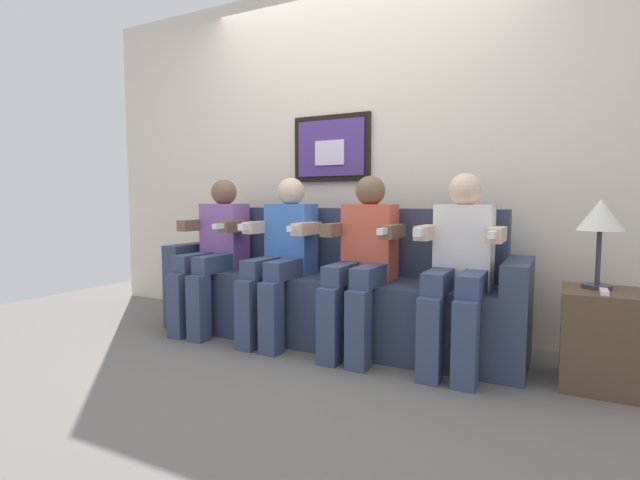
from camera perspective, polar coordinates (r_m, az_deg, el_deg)
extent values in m
plane|color=#66605B|center=(3.02, -1.35, -13.58)|extent=(6.36, 6.36, 0.00)
cube|color=beige|center=(3.57, 4.62, 10.38)|extent=(4.89, 0.05, 2.60)
cube|color=black|center=(3.62, 1.43, 11.11)|extent=(0.63, 0.03, 0.50)
cube|color=#4C337F|center=(3.61, 1.32, 11.14)|extent=(0.55, 0.02, 0.42)
cube|color=silver|center=(3.59, 1.20, 10.59)|extent=(0.24, 0.02, 0.18)
cube|color=#333D56|center=(3.21, 1.16, -8.31)|extent=(2.21, 0.58, 0.45)
cube|color=#333D56|center=(3.33, 2.85, 0.03)|extent=(2.21, 0.14, 0.45)
cube|color=#333D56|center=(3.84, -14.80, -4.97)|extent=(0.14, 0.58, 0.62)
cube|color=#333D56|center=(2.88, 22.88, -8.45)|extent=(0.14, 0.58, 0.62)
cube|color=#8C59A5|center=(3.60, -11.54, 0.53)|extent=(0.32, 0.20, 0.48)
sphere|color=brown|center=(3.59, -11.63, 5.72)|extent=(0.19, 0.19, 0.19)
cube|color=#38476B|center=(3.52, -14.68, -2.56)|extent=(0.12, 0.40, 0.12)
cube|color=#38476B|center=(3.41, -12.43, -2.76)|extent=(0.12, 0.40, 0.12)
cube|color=#38476B|center=(3.43, -16.84, -7.64)|extent=(0.12, 0.12, 0.45)
cube|color=#38476B|center=(3.31, -14.58, -8.05)|extent=(0.12, 0.12, 0.45)
cube|color=brown|center=(3.63, -15.09, 1.76)|extent=(0.08, 0.28, 0.08)
cube|color=brown|center=(3.38, -10.34, 1.64)|extent=(0.08, 0.28, 0.08)
cube|color=white|center=(3.26, -12.06, 1.67)|extent=(0.04, 0.13, 0.04)
cube|color=#3F72CC|center=(3.26, -3.52, 0.19)|extent=(0.32, 0.20, 0.48)
sphere|color=beige|center=(3.25, -3.55, 5.91)|extent=(0.19, 0.19, 0.19)
cube|color=#38476B|center=(3.16, -6.77, -3.26)|extent=(0.12, 0.40, 0.12)
cube|color=#38476B|center=(3.07, -3.98, -3.49)|extent=(0.12, 0.40, 0.12)
cube|color=#38476B|center=(3.06, -8.84, -9.01)|extent=(0.12, 0.12, 0.45)
cube|color=#38476B|center=(2.96, -5.99, -9.45)|extent=(0.12, 0.12, 0.45)
cube|color=beige|center=(3.26, -7.48, 1.57)|extent=(0.08, 0.28, 0.08)
cube|color=beige|center=(3.06, -1.63, 1.39)|extent=(0.08, 0.28, 0.08)
cube|color=white|center=(2.92, -3.15, 1.42)|extent=(0.04, 0.13, 0.04)
cube|color=white|center=(3.13, -9.15, 1.60)|extent=(0.04, 0.10, 0.04)
cube|color=#D8593F|center=(3.01, 6.11, -0.22)|extent=(0.32, 0.20, 0.48)
sphere|color=brown|center=(3.00, 6.16, 5.99)|extent=(0.19, 0.19, 0.19)
cube|color=#38476B|center=(2.88, 2.95, -4.03)|extent=(0.12, 0.40, 0.12)
cube|color=#38476B|center=(2.81, 6.30, -4.27)|extent=(0.12, 0.40, 0.12)
cube|color=#38476B|center=(2.76, 1.18, -10.46)|extent=(0.12, 0.12, 0.45)
cube|color=#38476B|center=(2.69, 4.68, -10.89)|extent=(0.12, 0.12, 0.45)
cube|color=brown|center=(2.97, 1.85, 1.29)|extent=(0.08, 0.28, 0.08)
cube|color=brown|center=(2.82, 8.83, 1.05)|extent=(0.08, 0.28, 0.08)
cube|color=white|center=(2.67, 7.74, 1.07)|extent=(0.04, 0.13, 0.04)
cube|color=white|center=(2.85, 17.16, -0.69)|extent=(0.32, 0.20, 0.48)
sphere|color=beige|center=(2.84, 17.32, 5.87)|extent=(0.19, 0.19, 0.19)
cube|color=#38476B|center=(2.69, 14.41, -4.79)|extent=(0.12, 0.40, 0.12)
cube|color=#38476B|center=(2.66, 18.20, -5.00)|extent=(0.12, 0.40, 0.12)
cube|color=#38476B|center=(2.57, 13.25, -11.77)|extent=(0.12, 0.12, 0.45)
cube|color=#38476B|center=(2.53, 17.29, -12.10)|extent=(0.12, 0.12, 0.45)
cube|color=beige|center=(2.76, 12.88, 0.91)|extent=(0.08, 0.28, 0.08)
cube|color=beige|center=(2.69, 20.72, 0.63)|extent=(0.08, 0.28, 0.08)
cube|color=white|center=(2.54, 20.30, 0.62)|extent=(0.04, 0.13, 0.04)
cube|color=white|center=(2.61, 12.00, 0.92)|extent=(0.04, 0.10, 0.04)
cube|color=brown|center=(2.83, 31.37, -10.28)|extent=(0.40, 0.40, 0.50)
cylinder|color=#333338|center=(2.82, 30.69, -4.89)|extent=(0.14, 0.14, 0.02)
cylinder|color=#333338|center=(2.80, 30.82, -1.86)|extent=(0.02, 0.02, 0.28)
cone|color=silver|center=(2.79, 31.02, 2.64)|extent=(0.22, 0.22, 0.16)
cube|color=white|center=(2.68, 31.34, -5.40)|extent=(0.04, 0.13, 0.02)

